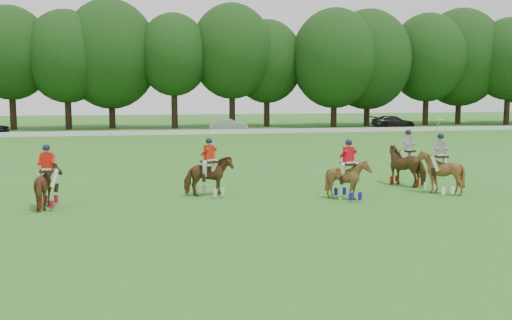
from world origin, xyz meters
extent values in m
plane|color=#2A6C1E|center=(0.00, 0.00, 0.00)|extent=(180.00, 180.00, 0.00)
cylinder|color=black|center=(-17.43, 48.92, 2.49)|extent=(0.70, 0.70, 4.98)
ellipsoid|color=black|center=(-17.43, 48.92, 8.28)|extent=(8.80, 8.80, 10.12)
cylinder|color=black|center=(-11.63, 48.49, 2.32)|extent=(0.70, 0.70, 4.64)
ellipsoid|color=black|center=(-11.63, 48.49, 7.95)|extent=(8.80, 8.80, 10.13)
cylinder|color=black|center=(-6.99, 49.52, 2.16)|extent=(0.70, 0.70, 4.31)
ellipsoid|color=black|center=(-6.99, 49.52, 8.31)|extent=(10.67, 10.67, 12.27)
cylinder|color=black|center=(-0.04, 48.00, 2.62)|extent=(0.70, 0.70, 5.24)
ellipsoid|color=black|center=(-0.04, 48.00, 8.26)|extent=(8.06, 8.06, 9.26)
cylinder|color=black|center=(6.63, 48.24, 2.59)|extent=(0.70, 0.70, 5.19)
ellipsoid|color=black|center=(6.63, 48.24, 8.75)|extent=(9.50, 9.50, 10.92)
cylinder|color=black|center=(11.06, 49.62, 2.24)|extent=(0.70, 0.70, 4.48)
ellipsoid|color=black|center=(11.06, 49.62, 7.71)|extent=(8.60, 8.60, 9.89)
cylinder|color=black|center=(18.54, 46.82, 2.11)|extent=(0.70, 0.70, 4.21)
ellipsoid|color=black|center=(18.54, 46.82, 8.00)|extent=(10.11, 10.11, 11.63)
cylinder|color=black|center=(23.25, 48.17, 2.03)|extent=(0.70, 0.70, 4.07)
ellipsoid|color=black|center=(23.25, 48.17, 7.99)|extent=(10.46, 10.46, 12.03)
cylinder|color=black|center=(31.16, 48.38, 2.40)|extent=(0.70, 0.70, 4.79)
ellipsoid|color=black|center=(31.16, 48.38, 8.35)|extent=(9.47, 9.47, 10.89)
cylinder|color=black|center=(36.59, 49.92, 2.22)|extent=(0.70, 0.70, 4.44)
ellipsoid|color=black|center=(36.59, 49.92, 8.51)|extent=(10.84, 10.84, 12.47)
cylinder|color=black|center=(41.42, 46.74, 2.43)|extent=(0.70, 0.70, 4.86)
ellipsoid|color=black|center=(41.42, 46.74, 8.21)|extent=(8.94, 8.94, 10.28)
cube|color=white|center=(0.00, 38.00, 0.22)|extent=(120.00, 0.10, 0.44)
imported|color=#A6A6AB|center=(5.27, 42.50, 0.66)|extent=(4.06, 1.59, 1.32)
imported|color=black|center=(24.08, 42.50, 0.72)|extent=(5.01, 2.13, 1.44)
imported|color=#543416|center=(-7.23, 3.26, 0.75)|extent=(0.82, 1.79, 1.51)
cube|color=black|center=(-7.23, 3.26, 1.31)|extent=(0.44, 0.56, 0.08)
cylinder|color=tan|center=(-7.53, 3.26, 1.23)|extent=(0.03, 0.21, 1.29)
imported|color=#543416|center=(-1.46, 4.42, 0.78)|extent=(2.02, 1.95, 1.56)
cube|color=black|center=(-1.46, 4.42, 1.35)|extent=(0.67, 0.71, 0.08)
cylinder|color=tan|center=(-1.20, 4.58, 1.27)|extent=(0.14, 0.19, 1.29)
imported|color=#543416|center=(3.56, 2.66, 0.78)|extent=(1.47, 1.60, 1.56)
cube|color=black|center=(3.56, 2.66, 1.35)|extent=(0.53, 0.63, 0.08)
cylinder|color=tan|center=(3.85, 2.71, 1.27)|extent=(0.06, 0.21, 1.29)
imported|color=#543416|center=(7.24, 5.25, 0.87)|extent=(1.88, 2.23, 1.73)
cube|color=black|center=(7.24, 5.25, 1.50)|extent=(0.67, 0.71, 0.08)
cylinder|color=tan|center=(6.99, 5.09, 1.42)|extent=(0.14, 0.19, 1.29)
imported|color=#543416|center=(7.58, 3.16, 0.86)|extent=(1.48, 1.64, 1.71)
cube|color=black|center=(7.58, 3.16, 1.49)|extent=(0.48, 0.59, 0.08)
cylinder|color=tan|center=(7.28, 3.14, 2.41)|extent=(0.08, 0.77, 1.08)
sphere|color=white|center=(3.26, 2.65, 0.04)|extent=(0.09, 0.09, 0.09)
camera|label=1|loc=(-4.10, -17.33, 3.99)|focal=40.00mm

